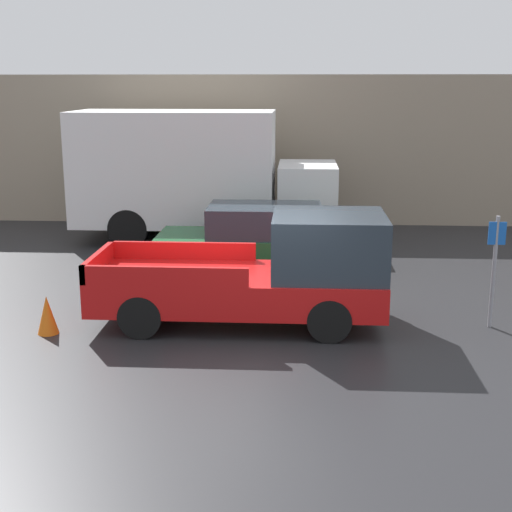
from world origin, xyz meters
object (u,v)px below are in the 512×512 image
(delivery_truck, at_px, (193,172))
(parking_sign, at_px, (494,265))
(car, at_px, (261,238))
(pickup_truck, at_px, (268,273))
(traffic_cone, at_px, (47,315))
(newspaper_box, at_px, (181,209))

(delivery_truck, relative_size, parking_sign, 3.50)
(car, bearing_deg, pickup_truck, -84.78)
(car, height_order, delivery_truck, delivery_truck)
(car, distance_m, parking_sign, 5.63)
(pickup_truck, distance_m, car, 3.69)
(pickup_truck, bearing_deg, delivery_truck, 108.84)
(delivery_truck, bearing_deg, pickup_truck, -71.16)
(traffic_cone, bearing_deg, parking_sign, 6.04)
(delivery_truck, height_order, parking_sign, delivery_truck)
(car, distance_m, newspaper_box, 6.09)
(pickup_truck, height_order, newspaper_box, pickup_truck)
(delivery_truck, relative_size, newspaper_box, 7.34)
(parking_sign, bearing_deg, car, 139.80)
(delivery_truck, distance_m, parking_sign, 9.34)
(pickup_truck, bearing_deg, newspaper_box, 108.70)
(car, distance_m, delivery_truck, 3.96)
(car, xyz_separation_m, parking_sign, (4.29, -3.63, 0.37))
(parking_sign, bearing_deg, delivery_truck, 132.65)
(parking_sign, distance_m, newspaper_box, 11.49)
(car, relative_size, traffic_cone, 6.84)
(car, bearing_deg, newspaper_box, 116.82)
(pickup_truck, xyz_separation_m, delivery_truck, (-2.35, 6.90, 0.94))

